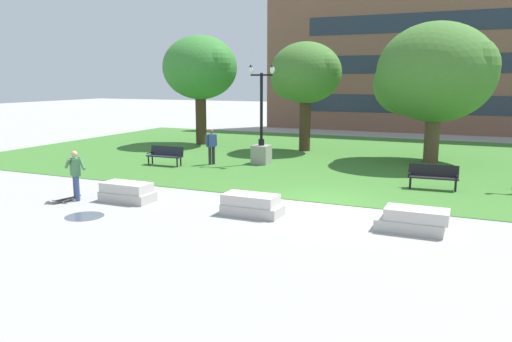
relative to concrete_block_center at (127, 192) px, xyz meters
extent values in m
plane|color=#A3A09B|center=(6.04, 2.38, -0.31)|extent=(140.00, 140.00, 0.00)
cube|color=#3D752D|center=(6.04, 12.38, -0.30)|extent=(40.00, 20.00, 0.02)
cube|color=#BCB7B2|center=(0.01, 0.00, -0.15)|extent=(1.80, 0.90, 0.32)
cube|color=beige|center=(-0.02, 0.00, 0.17)|extent=(1.66, 0.83, 0.32)
cube|color=#BCB7B2|center=(4.61, 0.12, -0.15)|extent=(1.80, 0.90, 0.32)
cube|color=beige|center=(4.55, 0.12, 0.17)|extent=(1.66, 0.83, 0.32)
cube|color=#BCB7B2|center=(9.20, 0.37, -0.15)|extent=(1.80, 0.90, 0.32)
cube|color=beige|center=(9.37, 0.37, 0.17)|extent=(1.66, 0.83, 0.32)
cylinder|color=#384C7A|center=(-1.55, -0.66, 0.12)|extent=(0.15, 0.15, 0.86)
cylinder|color=#384C7A|center=(-1.72, -0.56, 0.12)|extent=(0.15, 0.15, 0.86)
cube|color=#3D7047|center=(-1.64, -0.61, 0.85)|extent=(0.47, 0.41, 0.60)
cylinder|color=#3D7047|center=(-1.41, -0.53, 0.98)|extent=(0.48, 0.33, 0.42)
cylinder|color=#3D7047|center=(-1.86, -0.70, 0.98)|extent=(0.48, 0.33, 0.42)
sphere|color=tan|center=(-1.64, -0.61, 1.29)|extent=(0.22, 0.22, 0.22)
cube|color=black|center=(-1.86, -0.85, -0.22)|extent=(0.34, 0.82, 0.02)
cube|color=black|center=(-1.94, -1.30, -0.20)|extent=(0.22, 0.15, 0.06)
cube|color=black|center=(-1.78, -0.41, -0.20)|extent=(0.22, 0.15, 0.06)
cylinder|color=silver|center=(-1.79, -1.09, -0.28)|extent=(0.04, 0.06, 0.06)
cylinder|color=silver|center=(-2.01, -1.05, -0.28)|extent=(0.04, 0.06, 0.06)
cylinder|color=silver|center=(-1.71, -0.66, -0.28)|extent=(0.04, 0.06, 0.06)
cylinder|color=silver|center=(-1.93, -0.62, -0.28)|extent=(0.04, 0.06, 0.06)
cylinder|color=#47515B|center=(0.04, -2.09, -0.30)|extent=(1.16, 1.16, 0.01)
cube|color=black|center=(9.34, 6.03, 0.15)|extent=(1.83, 0.56, 0.05)
cube|color=black|center=(9.32, 6.28, 0.38)|extent=(1.80, 0.24, 0.46)
cube|color=black|center=(8.50, 5.98, 0.27)|extent=(0.09, 0.40, 0.04)
cube|color=black|center=(10.17, 6.09, 0.27)|extent=(0.09, 0.40, 0.04)
cylinder|color=black|center=(8.55, 5.82, -0.08)|extent=(0.07, 0.07, 0.41)
cylinder|color=black|center=(10.14, 5.93, -0.08)|extent=(0.07, 0.07, 0.41)
cylinder|color=black|center=(8.53, 6.14, -0.08)|extent=(0.07, 0.07, 0.41)
cylinder|color=black|center=(10.12, 6.25, -0.08)|extent=(0.07, 0.07, 0.41)
cube|color=#1E232D|center=(-2.82, 6.39, 0.15)|extent=(1.81, 0.47, 0.05)
cube|color=#1E232D|center=(-2.83, 6.64, 0.38)|extent=(1.80, 0.15, 0.46)
cube|color=black|center=(-3.66, 6.38, 0.27)|extent=(0.07, 0.40, 0.04)
cube|color=black|center=(-1.98, 6.40, 0.27)|extent=(0.07, 0.40, 0.04)
cylinder|color=black|center=(-3.62, 6.22, -0.08)|extent=(0.07, 0.07, 0.41)
cylinder|color=black|center=(-2.02, 6.24, -0.08)|extent=(0.07, 0.07, 0.41)
cylinder|color=black|center=(-3.62, 6.54, -0.08)|extent=(0.07, 0.07, 0.41)
cylinder|color=black|center=(-2.02, 6.56, -0.08)|extent=(0.07, 0.07, 0.41)
cube|color=gray|center=(1.20, 8.75, 0.16)|extent=(0.80, 0.80, 0.90)
cylinder|color=black|center=(1.20, 8.75, 0.76)|extent=(0.28, 0.28, 0.30)
cylinder|color=black|center=(1.20, 8.75, 2.34)|extent=(0.14, 0.14, 3.45)
cube|color=black|center=(1.20, 8.75, 3.97)|extent=(1.10, 0.08, 0.08)
ellipsoid|color=white|center=(0.65, 8.75, 4.21)|extent=(0.22, 0.22, 0.36)
cone|color=black|center=(0.65, 8.75, 4.40)|extent=(0.20, 0.20, 0.13)
ellipsoid|color=white|center=(1.75, 8.75, 4.21)|extent=(0.22, 0.22, 0.36)
cone|color=black|center=(1.75, 8.75, 4.40)|extent=(0.20, 0.20, 0.13)
cylinder|color=#42301E|center=(-5.22, 14.06, 1.47)|extent=(0.67, 0.67, 3.51)
ellipsoid|color=#387F33|center=(-5.22, 14.06, 4.49)|extent=(4.60, 4.60, 3.91)
sphere|color=#387F33|center=(-6.48, 14.52, 4.03)|extent=(2.53, 2.53, 2.53)
sphere|color=#387F33|center=(-4.07, 13.60, 4.72)|extent=(2.30, 2.30, 2.30)
cylinder|color=#42301E|center=(1.69, 13.93, 1.37)|extent=(0.64, 0.64, 3.32)
ellipsoid|color=#42752D|center=(1.69, 13.93, 4.14)|extent=(4.02, 4.02, 3.42)
sphere|color=#42752D|center=(0.58, 14.34, 3.73)|extent=(2.21, 2.21, 2.21)
sphere|color=#42752D|center=(2.69, 13.53, 4.34)|extent=(2.01, 2.01, 2.01)
cylinder|color=brown|center=(8.71, 12.54, 1.13)|extent=(0.72, 0.72, 2.84)
ellipsoid|color=#42752D|center=(8.71, 12.54, 4.10)|extent=(5.62, 5.62, 4.78)
sphere|color=#42752D|center=(7.17, 13.10, 3.54)|extent=(3.09, 3.09, 3.09)
sphere|color=#42752D|center=(10.12, 11.98, 4.38)|extent=(2.81, 2.81, 2.81)
cylinder|color=#28282D|center=(-0.95, 7.49, 0.14)|extent=(0.15, 0.15, 0.86)
cylinder|color=#28282D|center=(-0.86, 7.66, 0.14)|extent=(0.15, 0.15, 0.86)
cube|color=#334784|center=(-0.90, 7.58, 0.87)|extent=(0.40, 0.47, 0.60)
cylinder|color=#334784|center=(-1.03, 7.36, 0.90)|extent=(0.15, 0.16, 0.56)
cylinder|color=#334784|center=(-0.78, 7.79, 0.90)|extent=(0.15, 0.16, 0.56)
sphere|color=brown|center=(-0.90, 7.58, 1.31)|extent=(0.22, 0.22, 0.22)
cube|color=brown|center=(8.94, 26.88, 6.58)|extent=(29.59, 1.00, 13.78)
cube|color=#232D3D|center=(8.94, 26.36, 1.89)|extent=(22.20, 0.03, 1.40)
cube|color=#232D3D|center=(8.94, 26.36, 4.89)|extent=(22.20, 0.03, 1.40)
cube|color=#232D3D|center=(8.94, 26.36, 7.89)|extent=(22.20, 0.03, 1.40)
camera|label=1|loc=(10.66, -13.30, 3.77)|focal=35.00mm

